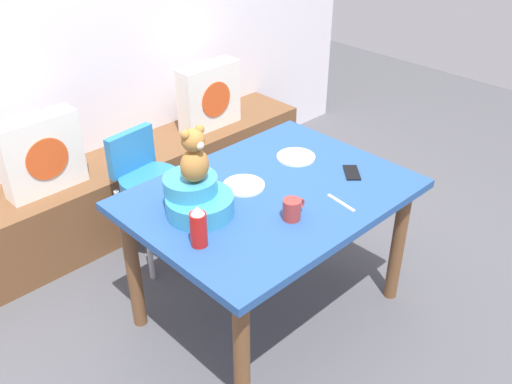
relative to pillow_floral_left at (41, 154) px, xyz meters
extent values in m
plane|color=#4C4C51|center=(0.56, -1.21, -0.68)|extent=(8.00, 8.00, 0.00)
cube|color=silver|center=(0.56, 0.29, 0.62)|extent=(4.40, 0.10, 2.60)
cube|color=brown|center=(0.56, 0.02, -0.45)|extent=(2.60, 0.44, 0.46)
cube|color=white|center=(0.00, 0.00, 0.00)|extent=(0.44, 0.14, 0.44)
cylinder|color=#D84C1E|center=(0.00, -0.07, 0.00)|extent=(0.24, 0.01, 0.24)
cube|color=white|center=(1.20, 0.00, 0.00)|extent=(0.44, 0.14, 0.44)
cylinder|color=#D84C1E|center=(1.20, -0.07, 0.00)|extent=(0.24, 0.01, 0.24)
cube|color=#264C8C|center=(0.56, -1.21, 0.04)|extent=(1.29, 0.96, 0.04)
cylinder|color=brown|center=(0.01, -1.60, -0.33)|extent=(0.07, 0.07, 0.70)
cylinder|color=brown|center=(1.12, -1.60, -0.33)|extent=(0.07, 0.07, 0.70)
cylinder|color=brown|center=(0.01, -0.82, -0.33)|extent=(0.07, 0.07, 0.70)
cylinder|color=brown|center=(1.12, -0.82, -0.33)|extent=(0.07, 0.07, 0.70)
cylinder|color=#2672B2|center=(0.40, -0.43, -0.17)|extent=(0.34, 0.34, 0.10)
cube|color=#2672B2|center=(0.38, -0.29, -0.01)|extent=(0.30, 0.08, 0.24)
cube|color=white|center=(0.42, -0.61, -0.10)|extent=(0.32, 0.23, 0.02)
cylinder|color=silver|center=(0.26, -0.57, -0.45)|extent=(0.03, 0.03, 0.46)
cylinder|color=silver|center=(0.54, -0.57, -0.45)|extent=(0.03, 0.03, 0.46)
cylinder|color=silver|center=(0.26, -0.29, -0.45)|extent=(0.03, 0.03, 0.46)
cylinder|color=silver|center=(0.54, -0.29, -0.45)|extent=(0.03, 0.03, 0.46)
cylinder|color=teal|center=(0.21, -1.13, 0.10)|extent=(0.30, 0.30, 0.09)
cylinder|color=teal|center=(0.21, -1.07, 0.18)|extent=(0.24, 0.24, 0.07)
ellipsoid|color=#A97134|center=(0.21, -1.11, 0.29)|extent=(0.13, 0.11, 0.15)
sphere|color=#A97134|center=(0.21, -1.11, 0.41)|extent=(0.10, 0.10, 0.10)
sphere|color=beige|center=(0.21, -1.15, 0.40)|extent=(0.04, 0.04, 0.04)
sphere|color=#A97134|center=(0.17, -1.11, 0.45)|extent=(0.04, 0.04, 0.04)
sphere|color=#A97134|center=(0.24, -1.11, 0.45)|extent=(0.04, 0.04, 0.04)
cylinder|color=red|center=(0.06, -1.30, 0.13)|extent=(0.07, 0.07, 0.15)
cone|color=white|center=(0.06, -1.30, 0.23)|extent=(0.06, 0.06, 0.03)
cylinder|color=#9E332D|center=(0.47, -1.43, 0.11)|extent=(0.08, 0.08, 0.09)
torus|color=#9E332D|center=(0.52, -1.43, 0.11)|extent=(0.06, 0.01, 0.06)
cylinder|color=white|center=(0.50, -1.09, 0.07)|extent=(0.20, 0.20, 0.01)
cylinder|color=white|center=(0.89, -1.07, 0.07)|extent=(0.20, 0.20, 0.01)
cube|color=black|center=(0.97, -1.37, 0.06)|extent=(0.15, 0.15, 0.01)
cube|color=silver|center=(0.72, -1.51, 0.06)|extent=(0.04, 0.17, 0.01)
camera|label=1|loc=(-1.05, -2.79, 1.45)|focal=39.68mm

